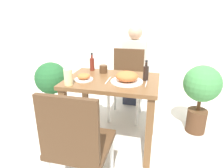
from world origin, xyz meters
name	(u,v)px	position (x,y,z in m)	size (l,w,h in m)	color
ground_plane	(112,142)	(0.00, 0.00, 0.00)	(16.00, 16.00, 0.00)	beige
wall_back	(135,14)	(0.00, 1.48, 1.30)	(8.00, 0.05, 2.60)	white
dining_table	(112,92)	(0.00, 0.00, 0.59)	(0.89, 0.64, 0.73)	brown
chair_near	(77,142)	(-0.07, -0.72, 0.50)	(0.42, 0.42, 0.89)	#4C331E
chair_far	(127,80)	(0.03, 0.67, 0.50)	(0.42, 0.42, 0.89)	#4C331E
food_plate	(127,77)	(0.15, -0.05, 0.77)	(0.30, 0.30, 0.10)	white
side_plate	(84,77)	(-0.25, -0.09, 0.76)	(0.18, 0.18, 0.06)	white
drink_cup	(103,69)	(-0.14, 0.18, 0.77)	(0.08, 0.08, 0.08)	#4C331E
juice_glass	(68,77)	(-0.33, -0.25, 0.80)	(0.07, 0.07, 0.14)	beige
sauce_bottle	(92,64)	(-0.29, 0.25, 0.81)	(0.05, 0.05, 0.20)	maroon
condiment_bottle	(146,72)	(0.32, 0.04, 0.81)	(0.05, 0.05, 0.20)	black
fork_utensil	(108,80)	(-0.03, -0.05, 0.73)	(0.01, 0.20, 0.00)	silver
spoon_utensil	(146,83)	(0.33, -0.05, 0.73)	(0.01, 0.17, 0.00)	silver
potted_plant_left	(52,84)	(-0.82, 0.27, 0.51)	(0.39, 0.39, 0.78)	#51331E
potted_plant_right	(201,90)	(0.91, 0.46, 0.52)	(0.40, 0.40, 0.80)	#51331E
person_figure	(134,67)	(0.07, 1.06, 0.58)	(0.34, 0.22, 1.17)	#2D3347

